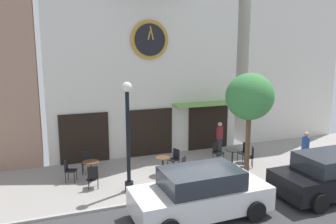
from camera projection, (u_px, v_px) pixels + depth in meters
name	position (u px, v px, depth m)	size (l,w,h in m)	color
ground_plane	(204.00, 195.00, 12.12)	(25.27, 10.20, 0.13)	gray
clock_building	(143.00, 44.00, 16.60)	(9.49, 3.31, 10.41)	silver
neighbor_building_right	(270.00, 36.00, 20.61)	(6.02, 4.69, 11.87)	silver
street_lamp	(128.00, 137.00, 12.06)	(0.36, 0.36, 4.05)	black
street_tree	(250.00, 97.00, 13.37)	(1.98, 1.78, 4.25)	brown
cafe_table_near_door	(91.00, 167.00, 13.38)	(0.67, 0.67, 0.76)	black
cafe_table_rightmost	(163.00, 163.00, 13.94)	(0.61, 0.61, 0.75)	black
cafe_table_center	(232.00, 155.00, 15.03)	(0.62, 0.62, 0.73)	black
cafe_chair_by_entrance	(217.00, 151.00, 15.53)	(0.53, 0.53, 0.90)	black
cafe_chair_near_tree	(181.00, 166.00, 13.56)	(0.57, 0.57, 0.90)	black
cafe_chair_under_awning	(175.00, 157.00, 14.58)	(0.51, 0.51, 0.90)	black
cafe_chair_corner	(87.00, 161.00, 14.16)	(0.47, 0.47, 0.90)	black
cafe_chair_left_end	(250.00, 155.00, 14.86)	(0.54, 0.54, 0.90)	black
cafe_chair_right_end	(93.00, 175.00, 12.56)	(0.45, 0.45, 0.90)	black
cafe_chair_curbside	(69.00, 169.00, 13.21)	(0.51, 0.51, 0.90)	black
cafe_chair_facing_street	(244.00, 151.00, 15.49)	(0.47, 0.47, 0.90)	black
pedestrian_maroon	(220.00, 138.00, 16.39)	(0.42, 0.42, 1.67)	#2D2D38
pedestrian_blue	(305.00, 150.00, 14.53)	(0.38, 0.38, 1.67)	#2D2D38
parked_car_white	(201.00, 193.00, 10.44)	(4.34, 2.09, 1.55)	white
parked_car_black	(331.00, 175.00, 11.98)	(4.33, 2.08, 1.55)	black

